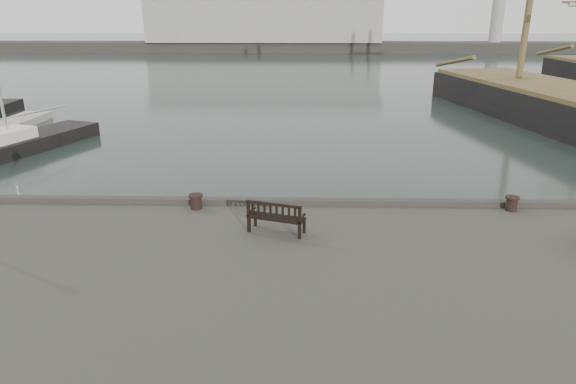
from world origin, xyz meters
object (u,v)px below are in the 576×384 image
bollard_left (196,202)px  bollard_right (512,204)px  bench (276,223)px  yacht_c (18,148)px

bollard_left → bollard_right: size_ratio=1.03×
bollard_left → bench: bearing=-34.8°
bench → bollard_left: bench is taller
bollard_left → bollard_right: (9.83, 0.11, -0.01)m
bench → bollard_right: 7.48m
bench → bollard_right: size_ratio=3.74×
bench → yacht_c: (-15.18, 14.32, -1.61)m
bench → yacht_c: 20.93m
yacht_c → bollard_right: bearing=-9.5°
bench → yacht_c: yacht_c is taller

